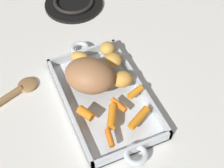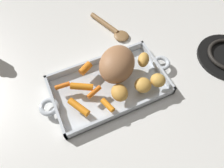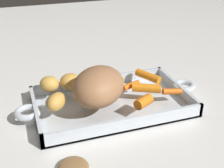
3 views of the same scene
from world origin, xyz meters
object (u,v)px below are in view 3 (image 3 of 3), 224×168
potato_whole (56,102)px  potato_golden_large (70,81)px  baby_carrot_northwest (131,85)px  baby_carrot_center_right (147,88)px  potato_golden_small (101,78)px  baby_carrot_southeast (148,76)px  potato_halved (49,84)px  baby_carrot_long (116,76)px  baby_carrot_center_left (144,102)px  pork_roast (98,86)px  roasting_dish (112,103)px  baby_carrot_southwest (172,92)px

potato_whole → potato_golden_large: bearing=59.9°
baby_carrot_northwest → baby_carrot_center_right: size_ratio=0.73×
potato_golden_small → potato_whole: bearing=-147.7°
potato_whole → potato_golden_large: 0.10m
potato_whole → baby_carrot_northwest: bearing=11.5°
baby_carrot_northwest → potato_golden_small: potato_golden_small is taller
baby_carrot_southeast → potato_halved: bearing=175.4°
baby_carrot_long → baby_carrot_center_left: (0.01, -0.15, 0.00)m
pork_roast → baby_carrot_southeast: size_ratio=1.92×
roasting_dish → baby_carrot_southwest: size_ratio=9.72×
baby_carrot_southwest → roasting_dish: bearing=162.5°
baby_carrot_southeast → baby_carrot_center_left: bearing=-118.9°
potato_whole → roasting_dish: bearing=9.0°
baby_carrot_northwest → baby_carrot_center_right: bearing=-48.5°
potato_halved → potato_whole: bearing=-88.7°
pork_roast → baby_carrot_long: size_ratio=2.88×
pork_roast → baby_carrot_center_right: size_ratio=1.99×
roasting_dish → baby_carrot_center_right: (0.08, -0.01, 0.03)m
baby_carrot_southwest → baby_carrot_southeast: size_ratio=0.65×
baby_carrot_northwest → potato_golden_small: size_ratio=0.87×
roasting_dish → potato_whole: (-0.13, -0.02, 0.04)m
potato_whole → potato_golden_small: 0.15m
potato_golden_small → baby_carrot_southeast: bearing=-5.0°
baby_carrot_center_right → potato_golden_small: bearing=142.6°
pork_roast → baby_carrot_center_left: (0.09, -0.05, -0.03)m
baby_carrot_southwest → potato_golden_large: bearing=154.4°
potato_whole → potato_golden_large: (0.05, 0.08, 0.00)m
baby_carrot_northwest → potato_golden_large: 0.15m
potato_whole → potato_halved: bearing=91.3°
baby_carrot_southwest → potato_golden_large: potato_golden_large is taller
pork_roast → baby_carrot_southwest: (0.18, -0.02, -0.04)m
potato_golden_small → baby_carrot_center_right: bearing=-37.4°
baby_carrot_southwest → pork_roast: bearing=174.3°
pork_roast → baby_carrot_center_right: bearing=5.5°
baby_carrot_long → potato_golden_large: 0.12m
baby_carrot_long → potato_golden_small: potato_golden_small is taller
potato_whole → potato_halved: size_ratio=1.17×
baby_carrot_long → baby_carrot_southeast: 0.08m
baby_carrot_northwest → potato_whole: (-0.19, -0.04, 0.01)m
baby_carrot_center_right → baby_carrot_southwest: bearing=-29.2°
potato_halved → potato_golden_large: size_ratio=0.91×
baby_carrot_long → baby_carrot_center_right: (0.05, -0.09, 0.00)m
baby_carrot_northwest → potato_whole: bearing=-168.5°
baby_carrot_center_left → potato_golden_small: potato_golden_small is taller
baby_carrot_southeast → potato_golden_small: 0.13m
baby_carrot_long → potato_golden_large: potato_golden_large is taller
pork_roast → baby_carrot_long: bearing=52.8°
baby_carrot_long → baby_carrot_southeast: (0.08, -0.03, 0.00)m
baby_carrot_southeast → baby_carrot_long: bearing=160.1°
baby_carrot_center_left → baby_carrot_southeast: baby_carrot_center_left is taller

